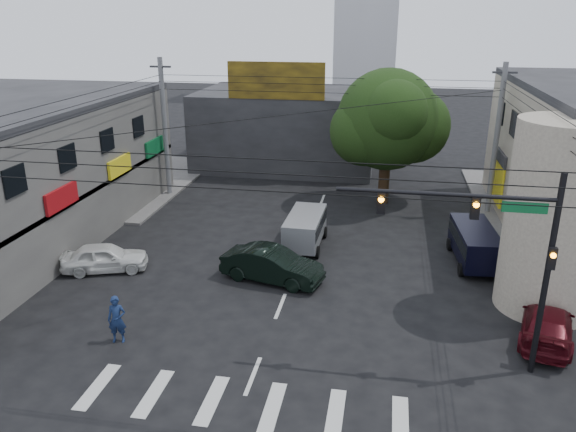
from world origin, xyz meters
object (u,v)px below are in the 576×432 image
(dark_sedan, at_px, (272,265))
(traffic_officer, at_px, (117,319))
(traffic_gantry, at_px, (498,240))
(maroon_sedan, at_px, (547,323))
(utility_pole_far_right, at_px, (496,141))
(white_compact, at_px, (105,257))
(utility_pole_far_left, at_px, (165,129))
(street_tree, at_px, (388,120))
(silver_minivan, at_px, (305,231))
(navy_van, at_px, (474,246))

(dark_sedan, xyz_separation_m, traffic_officer, (-4.69, -6.13, 0.16))
(traffic_gantry, distance_m, maroon_sedan, 5.47)
(traffic_officer, bearing_deg, utility_pole_far_right, 35.64)
(traffic_gantry, xyz_separation_m, dark_sedan, (-8.68, 5.36, -4.04))
(white_compact, relative_size, traffic_officer, 2.30)
(traffic_gantry, relative_size, maroon_sedan, 1.46)
(utility_pole_far_left, height_order, traffic_officer, utility_pole_far_left)
(street_tree, distance_m, white_compact, 19.04)
(utility_pole_far_left, bearing_deg, silver_minivan, -34.66)
(traffic_gantry, height_order, white_compact, traffic_gantry)
(street_tree, bearing_deg, maroon_sedan, -67.48)
(traffic_officer, bearing_deg, dark_sedan, 40.28)
(traffic_gantry, xyz_separation_m, silver_minivan, (-7.79, 9.72, -3.94))
(street_tree, distance_m, silver_minivan, 10.26)
(dark_sedan, height_order, silver_minivan, silver_minivan)
(traffic_gantry, xyz_separation_m, utility_pole_far_left, (-18.32, 17.00, -0.23))
(dark_sedan, relative_size, white_compact, 1.16)
(navy_van, bearing_deg, street_tree, 22.74)
(utility_pole_far_right, xyz_separation_m, maroon_sedan, (0.00, -14.68, -3.93))
(silver_minivan, bearing_deg, utility_pole_far_left, 56.64)
(street_tree, height_order, silver_minivan, street_tree)
(traffic_gantry, bearing_deg, white_compact, 163.53)
(utility_pole_far_right, xyz_separation_m, navy_van, (-1.85, -7.94, -3.68))
(dark_sedan, bearing_deg, navy_van, -55.19)
(utility_pole_far_left, relative_size, utility_pole_far_right, 1.00)
(street_tree, height_order, traffic_officer, street_tree)
(dark_sedan, bearing_deg, traffic_gantry, -108.19)
(white_compact, distance_m, traffic_officer, 6.74)
(traffic_officer, bearing_deg, navy_van, 22.44)
(white_compact, bearing_deg, maroon_sedan, -116.44)
(dark_sedan, bearing_deg, traffic_officer, 156.09)
(street_tree, xyz_separation_m, utility_pole_far_right, (6.50, -1.00, -0.87))
(traffic_gantry, distance_m, dark_sedan, 10.97)
(traffic_gantry, relative_size, utility_pole_far_right, 0.78)
(dark_sedan, xyz_separation_m, navy_van, (9.50, 3.70, 0.14))
(street_tree, bearing_deg, traffic_officer, -116.95)
(utility_pole_far_right, distance_m, white_compact, 23.27)
(utility_pole_far_right, height_order, navy_van, utility_pole_far_right)
(silver_minivan, bearing_deg, utility_pole_far_right, -53.87)
(dark_sedan, height_order, maroon_sedan, dark_sedan)
(street_tree, height_order, utility_pole_far_left, utility_pole_far_left)
(utility_pole_far_right, bearing_deg, maroon_sedan, -90.00)
(street_tree, relative_size, white_compact, 2.00)
(utility_pole_far_right, bearing_deg, dark_sedan, -134.27)
(dark_sedan, relative_size, navy_van, 1.06)
(dark_sedan, bearing_deg, silver_minivan, 2.04)
(dark_sedan, distance_m, maroon_sedan, 11.75)
(navy_van, bearing_deg, utility_pole_far_left, 62.75)
(white_compact, relative_size, navy_van, 0.92)
(dark_sedan, height_order, white_compact, dark_sedan)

